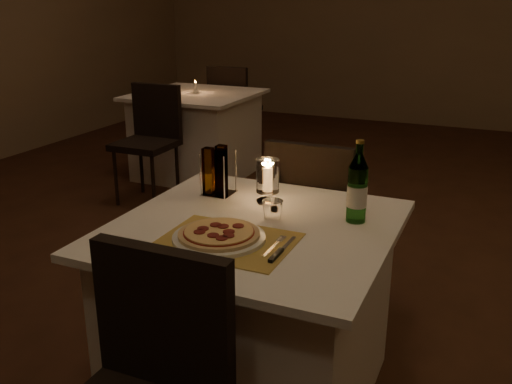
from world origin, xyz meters
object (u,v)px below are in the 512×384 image
at_px(chair_far, 314,210).
at_px(pizza, 219,233).
at_px(main_table, 254,312).
at_px(neighbor_table_left, 197,134).
at_px(chair_near, 146,382).
at_px(plate, 219,238).
at_px(tumbler, 273,211).
at_px(hurricane_candle, 268,177).
at_px(water_bottle, 357,189).

height_order(chair_far, pizza, chair_far).
relative_size(main_table, neighbor_table_left, 1.00).
bearing_deg(chair_far, chair_near, -90.00).
bearing_deg(plate, main_table, 74.48).
xyz_separation_m(tumbler, hurricane_candle, (-0.10, 0.18, 0.07)).
height_order(tumbler, hurricane_candle, hurricane_candle).
height_order(water_bottle, neighbor_table_left, water_bottle).
xyz_separation_m(water_bottle, hurricane_candle, (-0.38, 0.06, -0.02)).
bearing_deg(main_table, plate, -105.52).
xyz_separation_m(main_table, tumbler, (0.05, 0.06, 0.41)).
xyz_separation_m(pizza, water_bottle, (0.38, 0.36, 0.10)).
xyz_separation_m(plate, neighbor_table_left, (-1.65, 2.76, -0.38)).
bearing_deg(neighbor_table_left, water_bottle, -49.59).
bearing_deg(main_table, pizza, -105.47).
relative_size(chair_far, neighbor_table_left, 0.90).
bearing_deg(chair_near, hurricane_candle, 92.84).
xyz_separation_m(pizza, tumbler, (0.10, 0.24, 0.01)).
height_order(chair_far, hurricane_candle, hurricane_candle).
bearing_deg(neighbor_table_left, tumbler, -55.10).
distance_m(main_table, pizza, 0.44).
bearing_deg(hurricane_candle, chair_far, 84.21).
bearing_deg(pizza, main_table, 74.53).
bearing_deg(chair_near, plate, 95.35).
bearing_deg(chair_near, tumbler, 86.52).
xyz_separation_m(chair_near, hurricane_candle, (-0.05, 0.96, 0.30)).
bearing_deg(tumbler, water_bottle, 22.81).
distance_m(main_table, chair_near, 0.74).
relative_size(chair_near, hurricane_candle, 5.00).
relative_size(chair_far, pizza, 3.21).
bearing_deg(chair_far, water_bottle, -57.93).
distance_m(main_table, chair_far, 0.74).
relative_size(plate, neighbor_table_left, 0.32).
bearing_deg(pizza, tumbler, 68.32).
relative_size(chair_near, tumbler, 11.43).
bearing_deg(water_bottle, pizza, -136.35).
distance_m(pizza, neighbor_table_left, 3.24).
bearing_deg(chair_near, main_table, 90.00).
xyz_separation_m(chair_far, water_bottle, (0.33, -0.53, 0.32)).
xyz_separation_m(chair_near, water_bottle, (0.33, 0.90, 0.32)).
xyz_separation_m(chair_far, hurricane_candle, (-0.05, -0.47, 0.30)).
relative_size(pizza, water_bottle, 0.90).
bearing_deg(hurricane_candle, tumbler, -62.14).
distance_m(chair_far, neighbor_table_left, 2.53).
height_order(main_table, tumbler, tumbler).
relative_size(pizza, hurricane_candle, 1.56).
relative_size(chair_near, chair_far, 1.00).
distance_m(plate, pizza, 0.02).
distance_m(main_table, tumbler, 0.41).
relative_size(main_table, hurricane_candle, 5.56).
relative_size(tumbler, hurricane_candle, 0.44).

